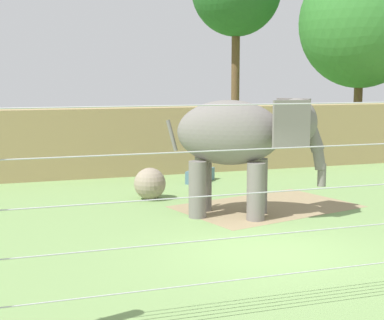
# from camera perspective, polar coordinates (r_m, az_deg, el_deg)

# --- Properties ---
(ground_plane) EXTENTS (120.00, 120.00, 0.00)m
(ground_plane) POSITION_cam_1_polar(r_m,az_deg,el_deg) (12.66, 7.70, -8.73)
(ground_plane) COLOR #759956
(dirt_patch) EXTENTS (5.47, 4.31, 0.01)m
(dirt_patch) POSITION_cam_1_polar(r_m,az_deg,el_deg) (16.82, 7.24, -4.51)
(dirt_patch) COLOR #937F5B
(dirt_patch) RESTS_ON ground
(embankment_wall) EXTENTS (36.00, 1.80, 2.52)m
(embankment_wall) POSITION_cam_1_polar(r_m,az_deg,el_deg) (22.62, -4.60, 1.98)
(embankment_wall) COLOR tan
(embankment_wall) RESTS_ON ground
(elephant) EXTENTS (3.81, 2.96, 3.12)m
(elephant) POSITION_cam_1_polar(r_m,az_deg,el_deg) (15.33, 4.82, 2.12)
(elephant) COLOR slate
(elephant) RESTS_ON ground
(enrichment_ball) EXTENTS (0.96, 0.96, 0.96)m
(enrichment_ball) POSITION_cam_1_polar(r_m,az_deg,el_deg) (17.64, -4.11, -2.30)
(enrichment_ball) COLOR gray
(enrichment_ball) RESTS_ON ground
(cable_fence) EXTENTS (12.42, 0.25, 3.38)m
(cable_fence) POSITION_cam_1_polar(r_m,az_deg,el_deg) (9.71, 15.76, -3.75)
(cable_fence) COLOR brown
(cable_fence) RESTS_ON ground
(feed_trough) EXTENTS (1.33, 1.36, 0.44)m
(feed_trough) POSITION_cam_1_polar(r_m,az_deg,el_deg) (20.58, 0.80, -1.52)
(feed_trough) COLOR slate
(feed_trough) RESTS_ON ground
(tree_behind_wall) EXTENTS (6.23, 6.23, 9.63)m
(tree_behind_wall) POSITION_cam_1_polar(r_m,az_deg,el_deg) (31.60, 16.10, 12.65)
(tree_behind_wall) COLOR brown
(tree_behind_wall) RESTS_ON ground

